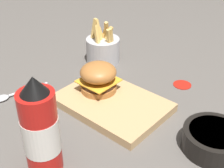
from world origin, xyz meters
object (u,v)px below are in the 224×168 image
object	(u,v)px
spoon	(9,96)
burger	(98,77)
fries_basket	(103,49)
ketchup_bottle	(41,130)
side_bowl	(214,139)
serving_board	(112,103)

from	to	relation	value
spoon	burger	bearing A→B (deg)	145.73
burger	fries_basket	world-z (taller)	fries_basket
burger	ketchup_bottle	world-z (taller)	ketchup_bottle
side_bowl	spoon	size ratio (longest dim) A/B	0.87
fries_basket	spoon	world-z (taller)	fries_basket
burger	side_bowl	distance (m)	0.34
burger	ketchup_bottle	size ratio (longest dim) A/B	0.45
serving_board	fries_basket	world-z (taller)	fries_basket
fries_basket	serving_board	bearing A→B (deg)	137.70
fries_basket	burger	bearing A→B (deg)	129.35
spoon	serving_board	bearing A→B (deg)	136.06
burger	spoon	xyz separation A→B (m)	(0.19, 0.17, -0.06)
burger	spoon	bearing A→B (deg)	42.26
side_bowl	serving_board	bearing A→B (deg)	6.18
serving_board	spoon	bearing A→B (deg)	32.59
burger	side_bowl	xyz separation A→B (m)	(-0.33, -0.02, -0.04)
ketchup_bottle	spoon	distance (m)	0.31
side_bowl	spoon	distance (m)	0.56
serving_board	fries_basket	size ratio (longest dim) A/B	1.90
fries_basket	spoon	xyz separation A→B (m)	(0.05, 0.34, -0.04)
fries_basket	side_bowl	xyz separation A→B (m)	(-0.47, 0.15, -0.02)
serving_board	burger	world-z (taller)	burger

